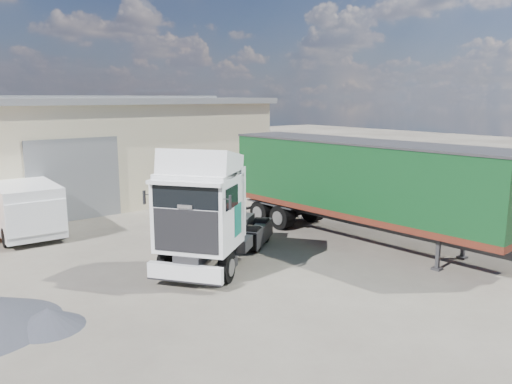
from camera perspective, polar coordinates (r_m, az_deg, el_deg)
ground at (r=15.71m, az=-0.72°, el=-9.09°), size 120.00×120.00×0.00m
brick_boundary_wall at (r=27.38m, az=10.95°, el=2.01°), size 0.35×26.00×2.50m
tractor_unit at (r=15.66m, az=-5.46°, el=-2.92°), size 5.90×5.17×3.91m
box_trailer at (r=18.89m, az=11.78°, el=1.30°), size 3.23×11.50×3.78m
panel_van at (r=21.64m, az=-24.99°, el=-1.60°), size 2.31×5.19×2.08m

